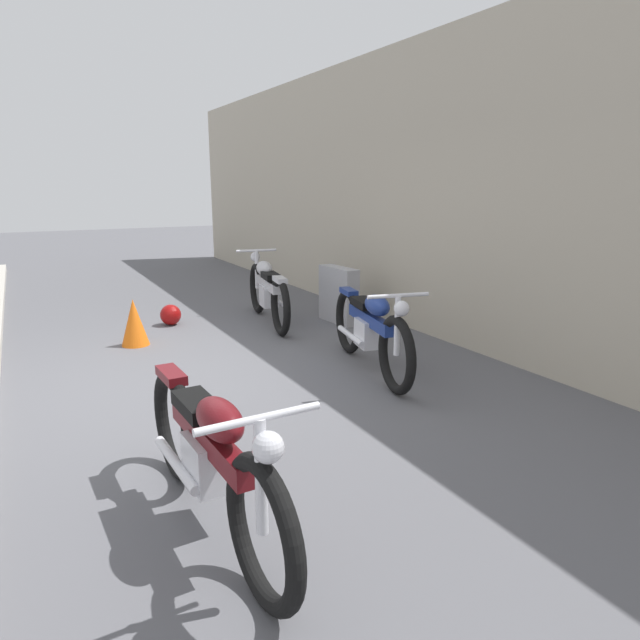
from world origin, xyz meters
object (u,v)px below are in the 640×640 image
Objects in this scene: helmet at (171,315)px; motorcycle_blue at (370,329)px; motorcycle_maroon at (211,456)px; stone_marker at (339,295)px; traffic_cone at (134,322)px; motorcycle_silver at (268,290)px.

helmet is 0.14× the size of motorcycle_blue.
motorcycle_blue is 2.92m from motorcycle_maroon.
motorcycle_maroon is at bearing -37.89° from stone_marker.
motorcycle_silver reaches higher than traffic_cone.
stone_marker is at bearing -106.04° from motorcycle_silver.
traffic_cone is at bearing -125.46° from motorcycle_blue.
motorcycle_blue is 0.99× the size of motorcycle_maroon.
motorcycle_maroon is at bearing -37.84° from motorcycle_blue.
traffic_cone is (-0.13, -2.68, -0.10)m from stone_marker.
helmet is at bearing 142.34° from traffic_cone.
traffic_cone is (0.78, -0.60, 0.14)m from helmet.
motorcycle_silver reaches higher than motorcycle_maroon.
motorcycle_maroon is (4.75, -0.92, 0.30)m from helmet.
traffic_cone is at bearing 108.60° from motorcycle_silver.
motorcycle_blue reaches higher than motorcycle_maroon.
motorcycle_blue is at bearing 24.57° from helmet.
stone_marker is 1.38× the size of traffic_cone.
motorcycle_silver is at bearing -165.38° from motorcycle_blue.
helmet is 3.17m from motorcycle_blue.
stone_marker is 0.96m from motorcycle_silver.
helmet is 4.85m from motorcycle_maroon.
motorcycle_maroon is at bearing 163.16° from motorcycle_silver.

